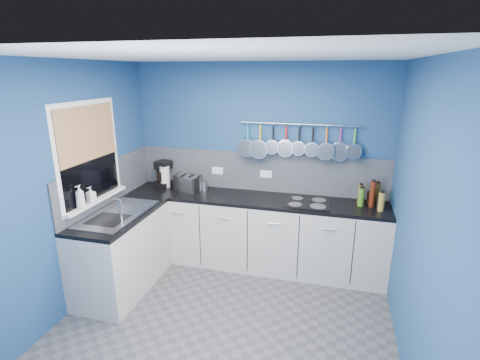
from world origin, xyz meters
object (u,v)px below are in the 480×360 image
at_px(paper_towel, 165,177).
at_px(hob, 307,203).
at_px(soap_bottle_b, 91,195).
at_px(toaster, 188,183).
at_px(soap_bottle_a, 80,197).
at_px(canister, 204,186).
at_px(coffee_maker, 163,174).

relative_size(paper_towel, hob, 0.54).
bearing_deg(soap_bottle_b, paper_towel, 74.96).
bearing_deg(paper_towel, hob, -4.21).
bearing_deg(toaster, soap_bottle_a, -98.65).
distance_m(paper_towel, canister, 0.56).
relative_size(paper_towel, coffee_maker, 0.84).
distance_m(soap_bottle_b, hob, 2.41).
height_order(soap_bottle_a, hob, soap_bottle_a).
bearing_deg(hob, soap_bottle_b, -155.91).
xyz_separation_m(soap_bottle_b, paper_towel, (0.30, 1.12, -0.09)).
relative_size(soap_bottle_b, hob, 0.32).
distance_m(coffee_maker, hob, 1.94).
bearing_deg(soap_bottle_b, toaster, 58.28).
xyz_separation_m(paper_towel, canister, (0.55, -0.00, -0.08)).
xyz_separation_m(soap_bottle_a, soap_bottle_b, (0.00, 0.16, -0.03)).
xyz_separation_m(soap_bottle_a, hob, (2.19, 1.14, -0.26)).
xyz_separation_m(paper_towel, toaster, (0.35, -0.07, -0.04)).
bearing_deg(coffee_maker, hob, 6.27).
bearing_deg(soap_bottle_a, canister, 56.31).
distance_m(soap_bottle_b, toaster, 1.24).
height_order(toaster, hob, toaster).
distance_m(soap_bottle_a, paper_towel, 1.32).
height_order(soap_bottle_b, canister, soap_bottle_b).
xyz_separation_m(canister, hob, (1.33, -0.14, -0.05)).
height_order(soap_bottle_a, coffee_maker, soap_bottle_a).
bearing_deg(soap_bottle_a, coffee_maker, 78.75).
distance_m(soap_bottle_a, coffee_maker, 1.34).
height_order(soap_bottle_a, canister, soap_bottle_a).
xyz_separation_m(soap_bottle_b, canister, (0.85, 1.12, -0.18)).
xyz_separation_m(toaster, canister, (0.20, 0.07, -0.04)).
bearing_deg(hob, soap_bottle_a, -152.45).
relative_size(soap_bottle_b, canister, 1.47).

